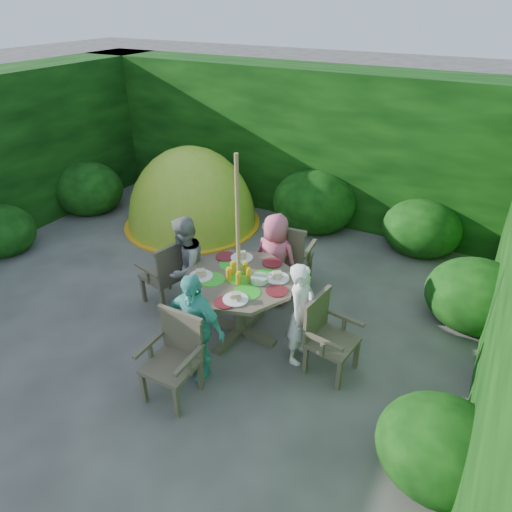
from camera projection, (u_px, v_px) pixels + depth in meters
The scene contains 13 objects.
ground at pixel (166, 318), 5.72m from camera, with size 60.00×60.00×0.00m, color #423F3B.
hedge_enclosure at pixel (219, 190), 6.10m from camera, with size 9.00×9.00×2.50m.
patio_table at pixel (239, 287), 5.16m from camera, with size 1.42×1.42×0.93m.
parasol_pole at pixel (238, 252), 4.94m from camera, with size 0.04×0.04×2.20m, color olive.
garden_chair_right at pixel (327, 335), 4.75m from camera, with size 0.52×0.57×0.85m.
garden_chair_left at pixel (167, 273), 5.76m from camera, with size 0.57×0.62×0.88m.
garden_chair_back at pixel (287, 256), 6.02m from camera, with size 0.63×0.58×0.98m.
garden_chair_front at pixel (175, 356), 4.46m from camera, with size 0.52×0.47×0.86m.
child_right at pixel (301, 314), 4.81m from camera, with size 0.44×0.29×1.20m, color white.
child_left at pixel (185, 267), 5.54m from camera, with size 0.63×0.49×1.29m, color gray.
child_back at pixel (275, 259), 5.76m from camera, with size 0.60×0.39×1.23m, color #DE5B78.
child_front at pixel (194, 327), 4.60m from camera, with size 0.73×0.30×1.24m, color #54C5B7.
dome_tent at pixel (193, 223), 8.06m from camera, with size 2.61×2.61×2.70m.
Camera 1 is at (3.18, -3.45, 3.55)m, focal length 32.00 mm.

